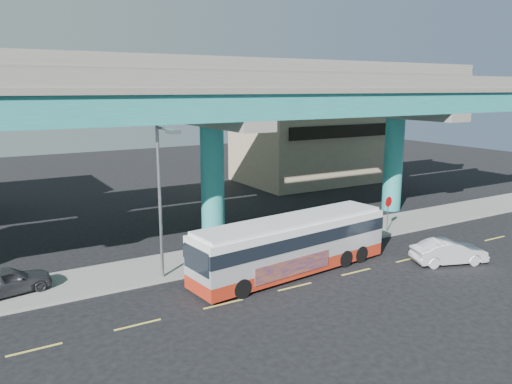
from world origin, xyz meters
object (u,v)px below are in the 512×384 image
sedan (449,252)px  street_lamp (163,181)px  stop_sign (388,206)px  parked_car (7,281)px  transit_bus (292,243)px

sedan → street_lamp: bearing=89.7°
street_lamp → stop_sign: bearing=2.7°
street_lamp → stop_sign: size_ratio=3.26×
sedan → street_lamp: size_ratio=0.56×
sedan → parked_car: parked_car is taller
transit_bus → sedan: transit_bus is taller
sedan → parked_car: (-21.77, 7.47, 0.13)m
transit_bus → street_lamp: street_lamp is taller
stop_sign → sedan: bearing=-89.8°
sedan → parked_car: bearing=90.8°
transit_bus → parked_car: 14.04m
stop_sign → street_lamp: bearing=-164.4°
parked_car → street_lamp: (7.08, -2.11, 4.45)m
transit_bus → stop_sign: transit_bus is taller
transit_bus → stop_sign: bearing=9.5°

